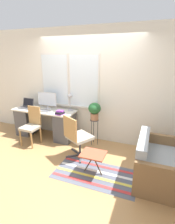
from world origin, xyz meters
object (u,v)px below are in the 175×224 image
object	(u,v)px
folding_stool	(93,155)
monitor	(47,100)
couch_loveseat	(160,165)
plant_stand	(94,124)
desk_lamp	(70,98)
book_stack	(60,113)
laptop	(26,106)
potted_plant	(95,110)
keyboard	(42,111)
desk_chair_wooden	(32,125)
office_chair_swivel	(77,136)
mouse	(52,111)

from	to	relation	value
folding_stool	monitor	bearing A→B (deg)	146.23
couch_loveseat	plant_stand	distance (m)	1.68
desk_lamp	book_stack	world-z (taller)	desk_lamp
desk_lamp	plant_stand	world-z (taller)	desk_lamp
laptop	potted_plant	world-z (taller)	potted_plant
keyboard	folding_stool	bearing A→B (deg)	-28.00
monitor	keyboard	xyz separation A→B (m)	(-0.03, -0.21, -0.22)
laptop	folding_stool	bearing A→B (deg)	-24.04
keyboard	potted_plant	distance (m)	1.35
desk_chair_wooden	office_chair_swivel	xyz separation A→B (m)	(1.26, -0.16, -0.00)
office_chair_swivel	book_stack	bearing A→B (deg)	-4.18
monitor	desk_lamp	xyz separation A→B (m)	(0.62, 0.08, 0.08)
office_chair_swivel	keyboard	bearing A→B (deg)	6.98
keyboard	laptop	bearing A→B (deg)	169.30
monitor	couch_loveseat	bearing A→B (deg)	-16.60
office_chair_swivel	folding_stool	size ratio (longest dim) A/B	2.15
keyboard	plant_stand	size ratio (longest dim) A/B	0.68
laptop	couch_loveseat	world-z (taller)	laptop
mouse	couch_loveseat	distance (m)	2.63
laptop	desk_lamp	world-z (taller)	desk_lamp
monitor	couch_loveseat	distance (m)	2.97
book_stack	desk_chair_wooden	world-z (taller)	desk_chair_wooden
plant_stand	monitor	bearing A→B (deg)	178.04
laptop	keyboard	xyz separation A→B (m)	(0.56, -0.11, -0.04)
office_chair_swivel	plant_stand	xyz separation A→B (m)	(0.15, 0.66, 0.05)
keyboard	desk_chair_wooden	distance (m)	0.44
potted_plant	folding_stool	size ratio (longest dim) A/B	0.95
monitor	folding_stool	world-z (taller)	monitor
desk_chair_wooden	laptop	bearing A→B (deg)	139.62
office_chair_swivel	mouse	bearing A→B (deg)	0.38
laptop	mouse	size ratio (longest dim) A/B	5.15
desk_lamp	laptop	bearing A→B (deg)	-171.21
mouse	potted_plant	world-z (taller)	potted_plant
monitor	keyboard	bearing A→B (deg)	-98.77
keyboard	folding_stool	size ratio (longest dim) A/B	1.00
laptop	desk_chair_wooden	bearing A→B (deg)	-42.59
keyboard	folding_stool	xyz separation A→B (m)	(1.68, -0.89, -0.38)
couch_loveseat	plant_stand	bearing A→B (deg)	61.95
keyboard	couch_loveseat	xyz separation A→B (m)	(2.79, -0.61, -0.48)
monitor	desk_chair_wooden	distance (m)	0.74
desk_chair_wooden	folding_stool	bearing A→B (deg)	-15.49
plant_stand	folding_stool	bearing A→B (deg)	-71.66
potted_plant	folding_stool	distance (m)	1.22
laptop	office_chair_swivel	distance (m)	1.87
keyboard	potted_plant	bearing A→B (deg)	7.05
plant_stand	folding_stool	world-z (taller)	plant_stand
desk_chair_wooden	monitor	bearing A→B (deg)	80.01
mouse	book_stack	bearing A→B (deg)	-17.02
laptop	plant_stand	world-z (taller)	laptop
desk_lamp	keyboard	bearing A→B (deg)	-155.71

